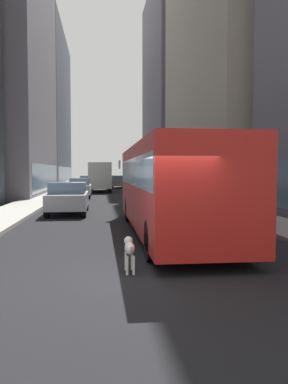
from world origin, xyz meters
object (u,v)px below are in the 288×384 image
object	(u,v)px
car_grey_wagon	(119,182)
car_blue_hatchback	(87,182)
box_truck	(100,176)
transit_bus	(168,183)
car_black_suv	(165,193)
car_white_van	(80,188)
dalmatian_dog	(129,248)
car_silver_sedan	(68,198)

from	to	relation	value
car_grey_wagon	car_blue_hatchback	bearing A→B (deg)	-152.18
box_truck	transit_bus	bearing A→B (deg)	-85.17
car_black_suv	box_truck	size ratio (longest dim) A/B	0.55
car_white_van	box_truck	world-z (taller)	box_truck
transit_bus	car_grey_wagon	size ratio (longest dim) A/B	2.78
car_grey_wagon	car_black_suv	world-z (taller)	same
dalmatian_dog	car_blue_hatchback	bearing A→B (deg)	93.18
car_silver_sedan	box_truck	bearing A→B (deg)	85.76
transit_bus	car_silver_sedan	distance (m)	7.97
car_white_van	car_black_suv	world-z (taller)	same
car_blue_hatchback	box_truck	size ratio (longest dim) A/B	0.52
transit_bus	dalmatian_dog	size ratio (longest dim) A/B	11.98
car_white_van	car_silver_sedan	bearing A→B (deg)	-90.00
car_white_van	box_truck	bearing A→B (deg)	80.39
transit_bus	car_blue_hatchback	world-z (taller)	transit_bus
car_blue_hatchback	dalmatian_dog	distance (m)	40.65
car_black_suv	car_blue_hatchback	world-z (taller)	same
transit_bus	box_truck	world-z (taller)	same
car_grey_wagon	car_white_van	distance (m)	19.07
car_grey_wagon	box_truck	distance (m)	9.54
car_grey_wagon	car_black_suv	size ratio (longest dim) A/B	1.00
car_silver_sedan	box_truck	xyz separation A→B (m)	(1.60, 21.60, 0.84)
car_blue_hatchback	car_silver_sedan	bearing A→B (deg)	-90.00
car_blue_hatchback	box_truck	xyz separation A→B (m)	(1.60, -7.09, 0.85)
car_silver_sedan	car_blue_hatchback	world-z (taller)	same
box_truck	car_black_suv	bearing A→B (deg)	-77.42
dalmatian_dog	car_black_suv	bearing A→B (deg)	77.89
car_silver_sedan	dalmatian_dog	world-z (taller)	car_silver_sedan
transit_bus	car_grey_wagon	bearing A→B (deg)	90.00
car_white_van	box_truck	distance (m)	9.62
car_silver_sedan	car_grey_wagon	xyz separation A→B (m)	(4.00, 30.80, -0.00)
transit_bus	car_silver_sedan	size ratio (longest dim) A/B	2.58
box_truck	dalmatian_dog	xyz separation A→B (m)	(0.66, -33.50, -1.15)
car_blue_hatchback	dalmatian_dog	xyz separation A→B (m)	(2.26, -40.59, -0.31)
transit_bus	dalmatian_dog	world-z (taller)	transit_bus
car_grey_wagon	box_truck	xyz separation A→B (m)	(-2.40, -9.20, 0.84)
car_grey_wagon	car_blue_hatchback	xyz separation A→B (m)	(-4.00, -2.11, -0.00)
transit_bus	car_blue_hatchback	xyz separation A→B (m)	(-4.00, 35.51, -0.96)
car_blue_hatchback	box_truck	bearing A→B (deg)	-77.27
car_black_suv	dalmatian_dog	size ratio (longest dim) A/B	4.30
car_black_suv	car_blue_hatchback	bearing A→B (deg)	102.62
car_silver_sedan	car_black_suv	distance (m)	6.70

